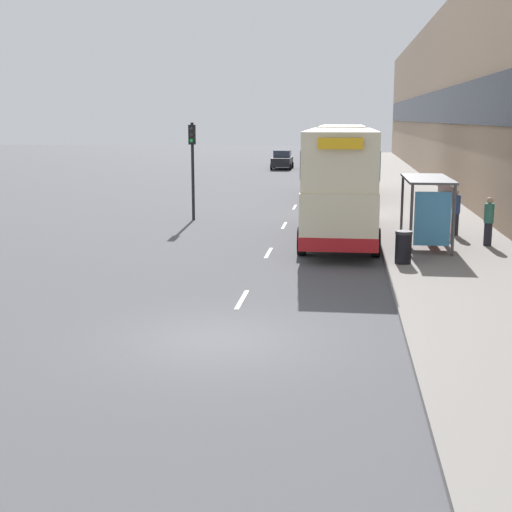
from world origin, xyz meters
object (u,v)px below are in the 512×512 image
at_px(car_0, 282,160).
at_px(pedestrian_1, 489,221).
at_px(litter_bin, 403,247).
at_px(bus_shelter, 432,199).
at_px(pedestrian_at_shelter, 455,212).
at_px(double_decker_bus_near, 340,182).
at_px(car_1, 345,155).
at_px(traffic_light_far_kerb, 192,155).
at_px(double_decker_bus_ahead, 341,160).

xyz_separation_m(car_0, pedestrian_1, (11.10, -41.13, 0.18)).
distance_m(car_0, litter_bin, 45.47).
relative_size(bus_shelter, pedestrian_at_shelter, 2.28).
xyz_separation_m(double_decker_bus_near, pedestrian_1, (5.40, -1.24, -1.23)).
xyz_separation_m(bus_shelter, car_1, (-3.12, 51.12, -0.98)).
distance_m(car_0, pedestrian_at_shelter, 40.15).
distance_m(bus_shelter, pedestrian_1, 2.33).
distance_m(litter_bin, traffic_light_far_kerb, 13.53).
height_order(litter_bin, traffic_light_far_kerb, traffic_light_far_kerb).
relative_size(pedestrian_1, litter_bin, 1.69).
distance_m(car_0, pedestrian_1, 42.61).
bearing_deg(double_decker_bus_ahead, traffic_light_far_kerb, -123.26).
relative_size(car_1, pedestrian_1, 2.48).
bearing_deg(bus_shelter, litter_bin, -111.44).
distance_m(double_decker_bus_ahead, car_1, 33.97).
height_order(car_1, traffic_light_far_kerb, traffic_light_far_kerb).
bearing_deg(pedestrian_at_shelter, car_1, 95.19).
distance_m(car_1, traffic_light_far_kerb, 44.98).
xyz_separation_m(pedestrian_at_shelter, pedestrian_1, (0.84, -2.32, -0.03)).
bearing_deg(bus_shelter, pedestrian_1, 14.81).
height_order(bus_shelter, pedestrian_at_shelter, bus_shelter).
bearing_deg(litter_bin, car_1, 92.00).
bearing_deg(double_decker_bus_near, pedestrian_1, -12.96).
relative_size(double_decker_bus_near, pedestrian_1, 5.81).
height_order(bus_shelter, double_decker_bus_ahead, double_decker_bus_ahead).
height_order(bus_shelter, car_1, bus_shelter).
bearing_deg(traffic_light_far_kerb, car_1, 80.96).
distance_m(double_decker_bus_near, pedestrian_at_shelter, 4.84).
relative_size(double_decker_bus_near, car_0, 2.32).
xyz_separation_m(car_1, pedestrian_at_shelter, (4.38, -48.24, 0.19)).
distance_m(bus_shelter, litter_bin, 3.55).
height_order(car_1, litter_bin, car_1).
bearing_deg(double_decker_bus_ahead, car_1, 89.63).
distance_m(double_decker_bus_near, car_0, 40.32).
xyz_separation_m(double_decker_bus_near, car_0, (-5.70, 39.89, -1.42)).
xyz_separation_m(pedestrian_1, litter_bin, (-3.33, -3.67, -0.38)).
distance_m(car_0, car_1, 11.11).
height_order(double_decker_bus_near, car_0, double_decker_bus_near).
bearing_deg(car_1, pedestrian_at_shelter, -84.81).
bearing_deg(pedestrian_1, double_decker_bus_ahead, 108.12).
relative_size(bus_shelter, car_0, 0.94).
xyz_separation_m(double_decker_bus_ahead, car_0, (-5.66, 24.51, -1.42)).
height_order(double_decker_bus_ahead, car_1, double_decker_bus_ahead).
distance_m(bus_shelter, traffic_light_far_kerb, 12.27).
xyz_separation_m(bus_shelter, car_0, (-9.00, 41.69, -1.01)).
height_order(double_decker_bus_near, traffic_light_far_kerb, traffic_light_far_kerb).
bearing_deg(car_0, pedestrian_at_shelter, 104.81).
bearing_deg(bus_shelter, car_0, 102.18).
bearing_deg(car_1, bus_shelter, -86.51).
bearing_deg(bus_shelter, pedestrian_at_shelter, 66.33).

